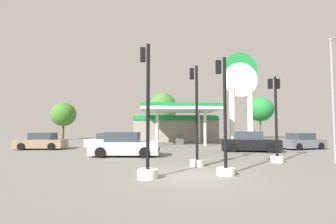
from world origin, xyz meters
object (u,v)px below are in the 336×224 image
car_1 (302,142)px  tree_2 (260,109)px  tree_0 (64,114)px  traffic_signal_1 (147,144)px  traffic_signal_3 (196,137)px  traffic_signal_2 (225,141)px  corner_streetlamp (335,87)px  car_2 (125,145)px  car_0 (249,142)px  tree_1 (163,108)px  traffic_signal_0 (276,132)px  station_pole_sign (240,86)px  car_3 (108,141)px  car_4 (42,142)px

car_1 → tree_2: bearing=76.5°
tree_0 → traffic_signal_1: bearing=-64.6°
traffic_signal_3 → tree_2: bearing=61.4°
traffic_signal_2 → corner_streetlamp: 7.99m
car_2 → corner_streetlamp: (11.99, -4.03, 3.46)m
car_0 → tree_1: size_ratio=0.66×
traffic_signal_0 → traffic_signal_3: size_ratio=0.94×
traffic_signal_1 → tree_0: bearing=115.4°
traffic_signal_1 → tree_1: (1.41, 29.26, 3.59)m
corner_streetlamp → car_1: bearing=69.6°
car_0 → traffic_signal_2: 10.72m
traffic_signal_2 → traffic_signal_1: bearing=-170.7°
tree_0 → tree_1: 15.57m
station_pole_sign → car_2: station_pole_sign is taller
traffic_signal_1 → traffic_signal_3: size_ratio=1.03×
traffic_signal_2 → car_3: bearing=119.2°
traffic_signal_2 → station_pole_sign: bearing=68.7°
car_1 → traffic_signal_0: size_ratio=0.88×
car_0 → station_pole_sign: bearing=75.2°
car_1 → car_4: 23.23m
traffic_signal_3 → corner_streetlamp: size_ratio=0.74×
car_0 → car_4: 17.97m
car_4 → traffic_signal_2: size_ratio=0.84×
car_2 → tree_0: 25.84m
car_4 → corner_streetlamp: size_ratio=0.60×
tree_1 → traffic_signal_3: bearing=-87.8°
traffic_signal_1 → corner_streetlamp: bearing=17.7°
car_3 → traffic_signal_1: bearing=-73.2°
car_1 → tree_2: 20.84m
traffic_signal_0 → car_0: bearing=82.8°
car_0 → car_3: bearing=163.2°
tree_0 → tree_2: 32.35m
car_4 → traffic_signal_3: bearing=-39.2°
car_3 → car_4: bearing=-170.3°
car_4 → tree_2: size_ratio=0.59×
car_3 → car_4: (-5.63, -0.96, 0.04)m
car_2 → traffic_signal_3: bearing=-46.7°
traffic_signal_0 → traffic_signal_2: traffic_signal_2 is taller
traffic_signal_1 → traffic_signal_0: bearing=29.3°
car_1 → station_pole_sign: bearing=118.2°
traffic_signal_1 → corner_streetlamp: corner_streetlamp is taller
tree_0 → corner_streetlamp: bearing=-47.4°
car_2 → traffic_signal_2: 8.44m
station_pole_sign → car_1: station_pole_sign is taller
station_pole_sign → traffic_signal_1: 21.38m
car_3 → traffic_signal_1: size_ratio=0.78×
station_pole_sign → tree_2: station_pole_sign is taller
tree_0 → car_1: bearing=-33.0°
traffic_signal_2 → car_4: bearing=136.7°
traffic_signal_0 → corner_streetlamp: 3.99m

